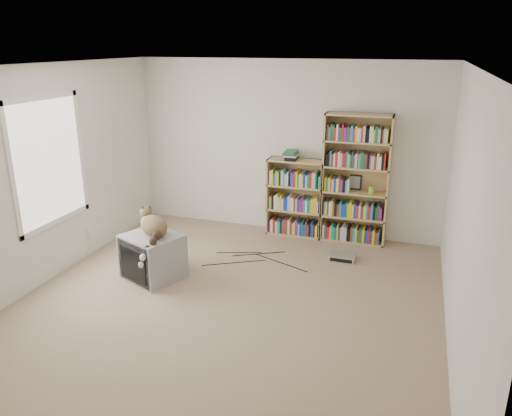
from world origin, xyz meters
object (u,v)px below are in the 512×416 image
(crt_tv, at_px, (153,256))
(dvd_player, at_px, (342,257))
(bookcase_short, at_px, (296,200))
(cat, at_px, (152,230))
(bookcase_tall, at_px, (356,183))

(crt_tv, height_order, dvd_player, crt_tv)
(bookcase_short, bearing_deg, cat, -122.01)
(bookcase_tall, xyz_separation_m, bookcase_short, (-0.85, 0.00, -0.34))
(bookcase_tall, relative_size, bookcase_short, 1.61)
(crt_tv, xyz_separation_m, bookcase_short, (1.27, 1.94, 0.25))
(bookcase_tall, bearing_deg, bookcase_short, 179.99)
(crt_tv, xyz_separation_m, cat, (0.03, -0.04, 0.36))
(cat, height_order, bookcase_tall, bookcase_tall)
(crt_tv, distance_m, bookcase_tall, 2.93)
(crt_tv, relative_size, bookcase_tall, 0.44)
(bookcase_tall, bearing_deg, cat, -136.43)
(cat, xyz_separation_m, dvd_player, (2.06, 1.25, -0.59))
(crt_tv, bearing_deg, bookcase_short, 80.16)
(cat, relative_size, bookcase_tall, 0.39)
(bookcase_tall, height_order, dvd_player, bookcase_tall)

